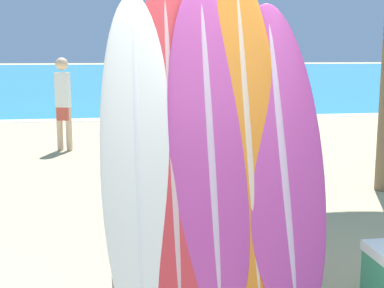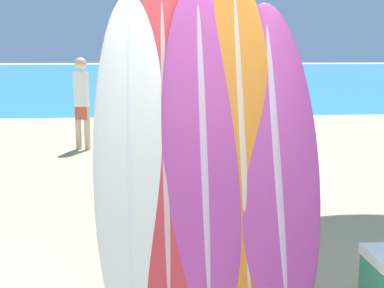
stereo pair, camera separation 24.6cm
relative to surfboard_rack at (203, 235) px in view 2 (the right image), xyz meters
The scene contains 11 objects.
ocean_water 39.71m from the surfboard_rack, 89.84° to the left, with size 120.00×60.00×0.01m.
surfboard_rack is the anchor object (origin of this frame).
surfboard_slot_0 0.73m from the surfboard_rack, behind, with size 0.48×0.92×2.14m.
surfboard_slot_1 0.66m from the surfboard_rack, 168.63° to the left, with size 0.49×1.01×2.26m.
surfboard_slot_2 0.60m from the surfboard_rack, 84.21° to the left, with size 0.56×0.95×2.23m.
surfboard_slot_3 0.70m from the surfboard_rack, 10.70° to the left, with size 0.48×0.94×2.34m.
surfboard_slot_4 0.71m from the surfboard_rack, ahead, with size 0.58×0.93×2.08m.
person_near_water 6.33m from the surfboard_rack, 103.49° to the left, with size 0.27×0.22×1.63m.
person_mid_beach 3.42m from the surfboard_rack, 72.62° to the left, with size 0.28×0.23×1.64m.
person_far_left 2.06m from the surfboard_rack, 79.51° to the left, with size 0.26×0.20×1.51m.
person_far_right 7.00m from the surfboard_rack, 82.98° to the left, with size 0.24×0.30×1.76m.
Camera 2 is at (-0.49, -2.72, 1.73)m, focal length 50.00 mm.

